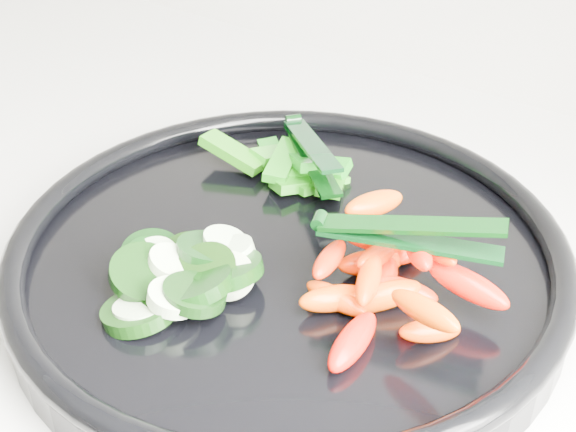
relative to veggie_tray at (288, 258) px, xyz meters
The scene contains 7 objects.
counter 0.63m from the veggie_tray, behind, with size 2.02×0.62×0.93m.
veggie_tray is the anchor object (origin of this frame).
cucumber_pile 0.08m from the veggie_tray, 119.78° to the right, with size 0.12×0.13×0.04m.
carrot_pile 0.08m from the veggie_tray, ahead, with size 0.12×0.15×0.05m.
pepper_pile 0.10m from the veggie_tray, 122.74° to the left, with size 0.12×0.09×0.04m.
tong_carrot 0.10m from the veggie_tray, ahead, with size 0.11×0.05×0.02m.
tong_pepper 0.10m from the veggie_tray, 115.40° to the left, with size 0.10×0.08×0.02m.
Camera 1 is at (0.64, 1.30, 1.28)m, focal length 50.00 mm.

